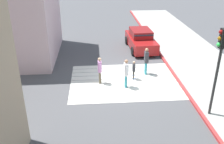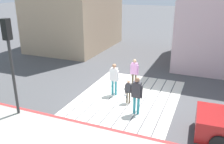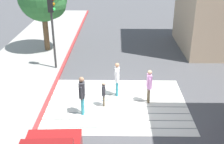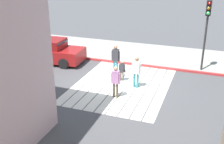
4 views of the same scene
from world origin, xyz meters
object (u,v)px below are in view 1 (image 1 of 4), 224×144
(pedestrian_child_with_racket, at_px, (134,69))
(pedestrian_adult_trailing, at_px, (126,72))
(pedestrian_adult_lead, at_px, (100,69))
(pedestrian_adult_side, at_px, (146,59))
(car_parked_near_curb, at_px, (141,40))
(traffic_light_corner, at_px, (220,56))

(pedestrian_child_with_racket, bearing_deg, pedestrian_adult_trailing, 58.47)
(pedestrian_adult_lead, distance_m, pedestrian_child_with_racket, 2.10)
(pedestrian_adult_side, bearing_deg, car_parked_near_curb, -96.24)
(pedestrian_adult_trailing, xyz_separation_m, pedestrian_child_with_racket, (-0.59, -0.97, -0.33))
(traffic_light_corner, distance_m, pedestrian_child_with_racket, 5.58)
(pedestrian_adult_lead, relative_size, pedestrian_child_with_racket, 1.36)
(pedestrian_adult_trailing, bearing_deg, car_parked_near_curb, -107.36)
(pedestrian_adult_trailing, relative_size, pedestrian_adult_side, 0.98)
(traffic_light_corner, bearing_deg, pedestrian_adult_lead, -36.59)
(pedestrian_adult_side, bearing_deg, pedestrian_adult_trailing, 48.30)
(car_parked_near_curb, height_order, pedestrian_child_with_racket, car_parked_near_curb)
(pedestrian_adult_lead, relative_size, pedestrian_adult_side, 0.93)
(pedestrian_adult_lead, xyz_separation_m, pedestrian_adult_trailing, (-1.46, 0.63, 0.05))
(pedestrian_adult_lead, bearing_deg, pedestrian_adult_side, -160.66)
(pedestrian_adult_trailing, distance_m, pedestrian_child_with_racket, 1.18)
(car_parked_near_curb, height_order, pedestrian_adult_trailing, pedestrian_adult_trailing)
(car_parked_near_curb, xyz_separation_m, pedestrian_adult_trailing, (1.99, 6.38, 0.26))
(car_parked_near_curb, distance_m, traffic_light_corner, 9.89)
(car_parked_near_curb, xyz_separation_m, pedestrian_child_with_racket, (1.40, 5.41, -0.07))
(pedestrian_adult_lead, bearing_deg, pedestrian_adult_trailing, 156.75)
(traffic_light_corner, height_order, pedestrian_child_with_racket, traffic_light_corner)
(pedestrian_adult_lead, relative_size, pedestrian_adult_trailing, 0.95)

